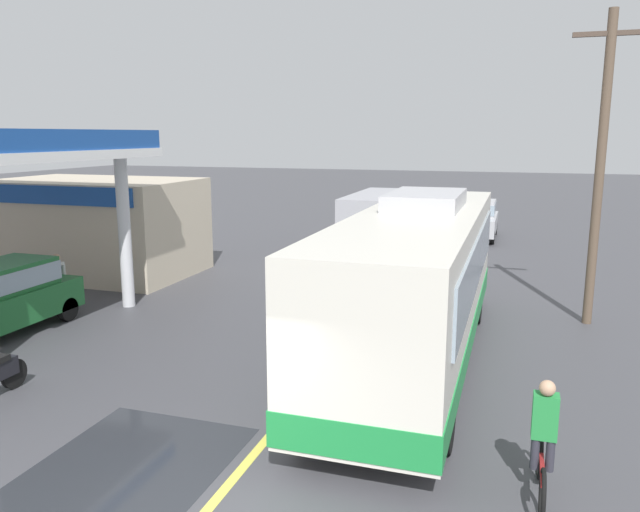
# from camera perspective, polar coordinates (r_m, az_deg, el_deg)

# --- Properties ---
(ground) EXTENTS (120.00, 120.00, 0.00)m
(ground) POSITION_cam_1_polar(r_m,az_deg,el_deg) (26.96, 9.62, 0.41)
(ground) COLOR #424247
(lane_divider_stripe) EXTENTS (0.16, 50.00, 0.01)m
(lane_divider_stripe) POSITION_cam_1_polar(r_m,az_deg,el_deg) (22.12, 7.71, -1.89)
(lane_divider_stripe) COLOR #D8CC4C
(lane_divider_stripe) RESTS_ON ground
(wet_puddle_patch) EXTENTS (2.82, 5.45, 0.01)m
(wet_puddle_patch) POSITION_cam_1_polar(r_m,az_deg,el_deg) (9.65, -20.87, -20.64)
(wet_puddle_patch) COLOR #26282D
(wet_puddle_patch) RESTS_ON ground
(coach_bus_main) EXTENTS (2.60, 11.04, 3.69)m
(coach_bus_main) POSITION_cam_1_polar(r_m,az_deg,el_deg) (13.69, 8.93, -2.71)
(coach_bus_main) COLOR silver
(coach_bus_main) RESTS_ON ground
(gas_station_roadside) EXTENTS (9.10, 11.95, 5.10)m
(gas_station_roadside) POSITION_cam_1_polar(r_m,az_deg,el_deg) (22.03, -23.35, 4.16)
(gas_station_roadside) COLOR #194799
(gas_station_roadside) RESTS_ON ground
(car_at_pump) EXTENTS (1.70, 4.20, 1.82)m
(car_at_pump) POSITION_cam_1_polar(r_m,az_deg,el_deg) (17.44, -27.41, -3.22)
(car_at_pump) COLOR #1E602D
(car_at_pump) RESTS_ON ground
(minibus_opposing_lane) EXTENTS (2.04, 6.13, 2.44)m
(minibus_opposing_lane) POSITION_cam_1_polar(r_m,az_deg,el_deg) (27.16, 5.23, 3.74)
(minibus_opposing_lane) COLOR #A5A5AD
(minibus_opposing_lane) RESTS_ON ground
(cyclist_on_shoulder) EXTENTS (0.34, 1.82, 1.72)m
(cyclist_on_shoulder) POSITION_cam_1_polar(r_m,az_deg,el_deg) (9.38, 19.98, -16.10)
(cyclist_on_shoulder) COLOR black
(cyclist_on_shoulder) RESTS_ON ground
(pedestrian_by_shop) EXTENTS (0.55, 0.22, 1.66)m
(pedestrian_by_shop) POSITION_cam_1_polar(r_m,az_deg,el_deg) (19.08, -23.12, -1.95)
(pedestrian_by_shop) COLOR #33333F
(pedestrian_by_shop) RESTS_ON ground
(car_trailing_behind_bus) EXTENTS (1.70, 4.20, 1.82)m
(car_trailing_behind_bus) POSITION_cam_1_polar(r_m,az_deg,el_deg) (30.89, 14.48, 3.48)
(car_trailing_behind_bus) COLOR #B2B2B7
(car_trailing_behind_bus) RESTS_ON ground
(utility_pole_roadside) EXTENTS (1.80, 0.24, 8.02)m
(utility_pole_roadside) POSITION_cam_1_polar(r_m,az_deg,el_deg) (17.43, 24.53, 7.61)
(utility_pole_roadside) COLOR brown
(utility_pole_roadside) RESTS_ON ground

